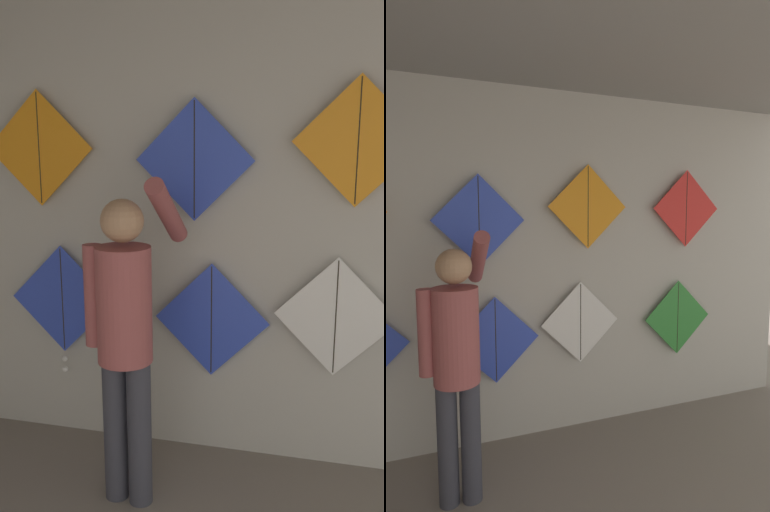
% 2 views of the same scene
% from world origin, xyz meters
% --- Properties ---
extents(back_panel, '(4.97, 0.06, 2.80)m').
position_xyz_m(back_panel, '(0.00, 4.23, 1.40)').
color(back_panel, '#BCB7AD').
rests_on(back_panel, ground).
extents(shopkeeper, '(0.44, 0.59, 1.73)m').
position_xyz_m(shopkeeper, '(-0.70, 3.59, 0.97)').
color(shopkeeper, '#383842').
rests_on(shopkeeper, ground).
extents(kite_0, '(0.68, 0.04, 0.82)m').
position_xyz_m(kite_0, '(-1.32, 4.14, 0.89)').
color(kite_0, blue).
extents(kite_1, '(0.68, 0.01, 0.68)m').
position_xyz_m(kite_1, '(-0.37, 4.14, 0.85)').
color(kite_1, blue).
extents(kite_2, '(0.68, 0.01, 0.68)m').
position_xyz_m(kite_2, '(0.34, 4.14, 0.93)').
color(kite_2, white).
extents(kite_4, '(0.68, 0.01, 0.68)m').
position_xyz_m(kite_4, '(-1.43, 4.14, 1.84)').
color(kite_4, orange).
extents(kite_5, '(0.68, 0.01, 0.68)m').
position_xyz_m(kite_5, '(-0.47, 4.14, 1.78)').
color(kite_5, blue).
extents(kite_6, '(0.68, 0.01, 0.68)m').
position_xyz_m(kite_6, '(0.40, 4.14, 1.88)').
color(kite_6, orange).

